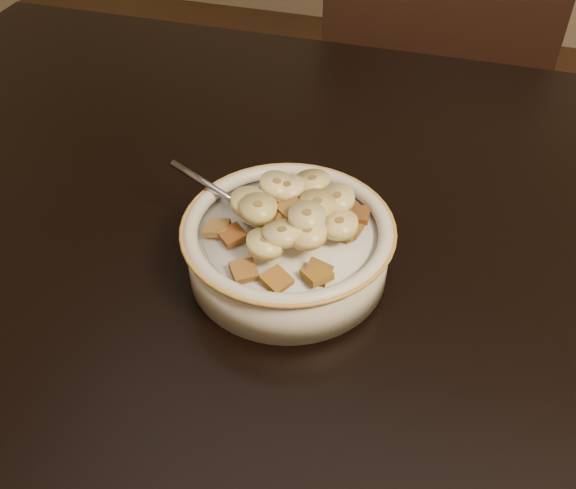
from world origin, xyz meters
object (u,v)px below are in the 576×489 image
(table, at_px, (406,298))
(spoon, at_px, (261,218))
(cereal_bowl, at_px, (288,252))
(chair, at_px, (414,162))

(table, height_order, spoon, spoon)
(table, bearing_deg, cereal_bowl, -172.72)
(table, relative_size, cereal_bowl, 7.93)
(cereal_bowl, xyz_separation_m, spoon, (-0.03, 0.01, 0.03))
(chair, xyz_separation_m, spoon, (-0.09, -0.56, 0.30))
(table, xyz_separation_m, cereal_bowl, (-0.11, -0.01, 0.04))
(table, xyz_separation_m, spoon, (-0.13, -0.01, 0.07))
(chair, height_order, cereal_bowl, chair)
(chair, bearing_deg, spoon, -113.40)
(table, height_order, cereal_bowl, cereal_bowl)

